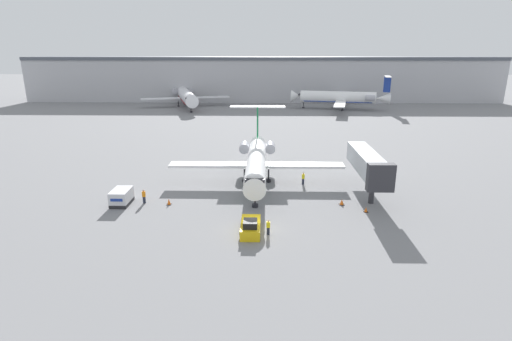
# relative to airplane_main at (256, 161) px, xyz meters

# --- Properties ---
(ground_plane) EXTENTS (600.00, 600.00, 0.00)m
(ground_plane) POSITION_rel_airplane_main_xyz_m (0.05, -16.75, -3.48)
(ground_plane) COLOR slate
(terminal_building) EXTENTS (180.00, 16.80, 16.69)m
(terminal_building) POSITION_rel_airplane_main_xyz_m (0.05, 103.25, 4.89)
(terminal_building) COLOR #B2B2B7
(terminal_building) RESTS_ON ground
(airplane_main) EXTENTS (25.62, 24.62, 10.01)m
(airplane_main) POSITION_rel_airplane_main_xyz_m (0.00, 0.00, 0.00)
(airplane_main) COLOR white
(airplane_main) RESTS_ON ground
(pushback_tug) EXTENTS (2.10, 4.78, 1.83)m
(pushback_tug) POSITION_rel_airplane_main_xyz_m (-0.26, -16.89, -2.80)
(pushback_tug) COLOR yellow
(pushback_tug) RESTS_ON ground
(luggage_cart) EXTENTS (2.17, 3.46, 1.96)m
(luggage_cart) POSITION_rel_airplane_main_xyz_m (-17.10, -8.92, -2.50)
(luggage_cart) COLOR #232326
(luggage_cart) RESTS_ON ground
(worker_near_tug) EXTENTS (0.40, 0.24, 1.71)m
(worker_near_tug) POSITION_rel_airplane_main_xyz_m (1.64, -17.34, -2.59)
(worker_near_tug) COLOR #232838
(worker_near_tug) RESTS_ON ground
(worker_by_wing) EXTENTS (0.40, 0.26, 1.83)m
(worker_by_wing) POSITION_rel_airplane_main_xyz_m (6.89, -0.40, -2.51)
(worker_by_wing) COLOR #232838
(worker_by_wing) RESTS_ON ground
(worker_on_apron) EXTENTS (0.40, 0.26, 1.86)m
(worker_on_apron) POSITION_rel_airplane_main_xyz_m (-14.32, -8.52, -2.50)
(worker_on_apron) COLOR #232838
(worker_on_apron) RESTS_ON ground
(traffic_cone_left) EXTENTS (0.61, 0.61, 0.80)m
(traffic_cone_left) POSITION_rel_airplane_main_xyz_m (-11.03, -8.91, -3.10)
(traffic_cone_left) COLOR black
(traffic_cone_left) RESTS_ON ground
(traffic_cone_right) EXTENTS (0.71, 0.71, 0.72)m
(traffic_cone_right) POSITION_rel_airplane_main_xyz_m (11.12, -8.47, -3.14)
(traffic_cone_right) COLOR black
(traffic_cone_right) RESTS_ON ground
(traffic_cone_mid) EXTENTS (0.53, 0.53, 0.64)m
(traffic_cone_mid) POSITION_rel_airplane_main_xyz_m (13.64, -10.82, -3.18)
(traffic_cone_mid) COLOR black
(traffic_cone_mid) RESTS_ON ground
(airplane_parked_far_left) EXTENTS (30.38, 36.64, 11.07)m
(airplane_parked_far_left) POSITION_rel_airplane_main_xyz_m (-26.51, 84.03, 0.43)
(airplane_parked_far_left) COLOR white
(airplane_parked_far_left) RESTS_ON ground
(airplane_parked_far_right) EXTENTS (32.56, 35.88, 11.09)m
(airplane_parked_far_right) POSITION_rel_airplane_main_xyz_m (26.21, 78.60, 0.47)
(airplane_parked_far_right) COLOR white
(airplane_parked_far_right) RESTS_ON ground
(jet_bridge) EXTENTS (3.20, 14.36, 6.19)m
(jet_bridge) POSITION_rel_airplane_main_xyz_m (15.00, -4.78, 0.97)
(jet_bridge) COLOR #2D2D33
(jet_bridge) RESTS_ON ground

